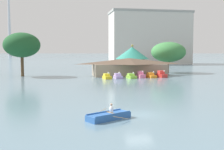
{
  "coord_description": "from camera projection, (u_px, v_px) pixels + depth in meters",
  "views": [
    {
      "loc": [
        -7.19,
        -25.73,
        5.84
      ],
      "look_at": [
        1.2,
        20.87,
        2.01
      ],
      "focal_mm": 46.25,
      "sensor_mm": 36.0,
      "label": 1
    }
  ],
  "objects": [
    {
      "name": "rowboat_with_rower",
      "position": [
        109.0,
        116.0,
        24.92
      ],
      "size": [
        4.17,
        3.4,
        1.36
      ],
      "rotation": [
        0.0,
        0.0,
        3.66
      ],
      "color": "#2D60AD",
      "rests_on": "ground"
    },
    {
      "name": "pedal_boat_lavender",
      "position": [
        118.0,
        76.0,
        62.97
      ],
      "size": [
        1.73,
        2.67,
        1.53
      ],
      "rotation": [
        0.0,
        0.0,
        -1.5
      ],
      "color": "#B299D8",
      "rests_on": "ground"
    },
    {
      "name": "green_roof_pavilion",
      "position": [
        132.0,
        57.0,
        86.69
      ],
      "size": [
        10.11,
        10.11,
        7.99
      ],
      "color": "brown",
      "rests_on": "ground"
    },
    {
      "name": "background_building_block",
      "position": [
        150.0,
        38.0,
        137.28
      ],
      "size": [
        37.98,
        15.31,
        24.82
      ],
      "color": "beige",
      "rests_on": "ground"
    },
    {
      "name": "pedal_boat_lime",
      "position": [
        131.0,
        76.0,
        63.29
      ],
      "size": [
        2.02,
        2.72,
        1.44
      ],
      "rotation": [
        0.0,
        0.0,
        -1.38
      ],
      "color": "#8CCC3F",
      "rests_on": "ground"
    },
    {
      "name": "pedal_boat_yellow",
      "position": [
        107.0,
        77.0,
        62.06
      ],
      "size": [
        1.79,
        2.6,
        1.57
      ],
      "rotation": [
        0.0,
        0.0,
        -1.42
      ],
      "color": "yellow",
      "rests_on": "ground"
    },
    {
      "name": "pedal_boat_red",
      "position": [
        162.0,
        75.0,
        65.91
      ],
      "size": [
        2.13,
        2.61,
        1.68
      ],
      "rotation": [
        0.0,
        0.0,
        -1.3
      ],
      "color": "red",
      "rests_on": "ground"
    },
    {
      "name": "ground_plane",
      "position": [
        139.0,
        114.0,
        26.98
      ],
      "size": [
        2000.0,
        2000.0,
        0.0
      ],
      "primitive_type": "plane",
      "color": "slate"
    },
    {
      "name": "boathouse",
      "position": [
        129.0,
        66.0,
        70.2
      ],
      "size": [
        18.82,
        8.17,
        4.29
      ],
      "color": "gray",
      "rests_on": "ground"
    },
    {
      "name": "pedal_boat_orange",
      "position": [
        151.0,
        76.0,
        65.15
      ],
      "size": [
        1.99,
        3.1,
        1.49
      ],
      "rotation": [
        0.0,
        0.0,
        -1.39
      ],
      "color": "orange",
      "rests_on": "ground"
    },
    {
      "name": "pedal_boat_pink",
      "position": [
        141.0,
        75.0,
        64.96
      ],
      "size": [
        1.46,
        2.85,
        1.65
      ],
      "rotation": [
        0.0,
        0.0,
        -1.52
      ],
      "color": "pink",
      "rests_on": "ground"
    },
    {
      "name": "shoreline_tree_right",
      "position": [
        168.0,
        52.0,
        79.31
      ],
      "size": [
        9.5,
        9.5,
        8.53
      ],
      "color": "brown",
      "rests_on": "ground"
    },
    {
      "name": "shoreline_tree_tall_left",
      "position": [
        22.0,
        45.0,
        67.86
      ],
      "size": [
        8.58,
        8.58,
        10.35
      ],
      "color": "brown",
      "rests_on": "ground"
    }
  ]
}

